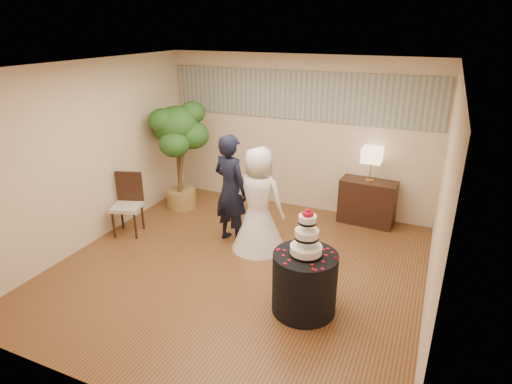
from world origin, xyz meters
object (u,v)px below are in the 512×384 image
at_px(console, 367,202).
at_px(cake_table, 304,283).
at_px(side_chair, 127,205).
at_px(bride, 259,199).
at_px(wedding_cake, 307,232).
at_px(table_lamp, 371,165).
at_px(ficus_tree, 179,156).
at_px(groom, 231,190).

bearing_deg(console, cake_table, -91.68).
distance_m(cake_table, side_chair, 3.40).
height_order(bride, wedding_cake, bride).
xyz_separation_m(table_lamp, side_chair, (-3.55, -2.00, -0.56)).
bearing_deg(bride, table_lamp, -127.05).
bearing_deg(cake_table, console, 84.93).
bearing_deg(ficus_tree, console, 11.81).
relative_size(wedding_cake, table_lamp, 1.01).
relative_size(cake_table, table_lamp, 1.33).
bearing_deg(bride, console, -127.05).
xyz_separation_m(bride, table_lamp, (1.38, 1.57, 0.26)).
distance_m(groom, console, 2.46).
xyz_separation_m(groom, wedding_cake, (1.62, -1.27, 0.19)).
height_order(bride, table_lamp, bride).
distance_m(bride, wedding_cake, 1.68).
height_order(groom, ficus_tree, ficus_tree).
distance_m(bride, console, 2.13).
relative_size(wedding_cake, side_chair, 0.58).
distance_m(groom, bride, 0.50).
bearing_deg(table_lamp, groom, -140.70).
xyz_separation_m(bride, side_chair, (-2.17, -0.42, -0.30)).
distance_m(groom, wedding_cake, 2.06).
height_order(groom, console, groom).
bearing_deg(table_lamp, console, 0.00).
xyz_separation_m(cake_table, table_lamp, (0.25, 2.80, 0.69)).
bearing_deg(side_chair, groom, -3.28).
distance_m(bride, cake_table, 1.72).
bearing_deg(console, table_lamp, 0.00).
distance_m(table_lamp, ficus_tree, 3.43).
height_order(cake_table, table_lamp, table_lamp).
bearing_deg(bride, side_chair, 15.10).
relative_size(cake_table, ficus_tree, 0.38).
xyz_separation_m(console, ficus_tree, (-3.35, -0.70, 0.63)).
height_order(groom, bride, groom).
distance_m(console, table_lamp, 0.68).
bearing_deg(side_chair, table_lamp, 10.53).
xyz_separation_m(groom, bride, (0.49, -0.05, -0.07)).
xyz_separation_m(bride, cake_table, (1.13, -1.22, -0.43)).
height_order(bride, console, bride).
height_order(console, side_chair, side_chair).
bearing_deg(ficus_tree, table_lamp, 11.81).
height_order(bride, ficus_tree, ficus_tree).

